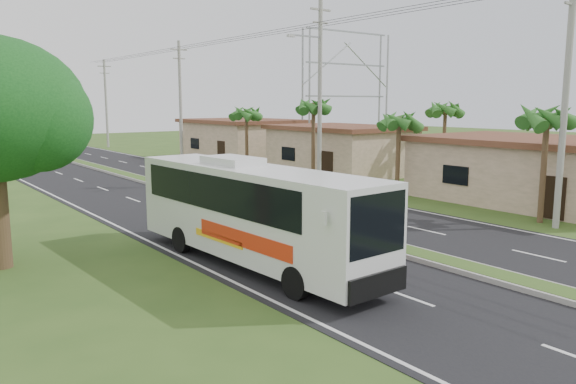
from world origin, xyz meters
TOP-DOWN VIEW (x-y plane):
  - ground at (0.00, 0.00)m, footprint 180.00×180.00m
  - road_asphalt at (0.00, 20.00)m, footprint 14.00×160.00m
  - median_strip at (0.00, 20.00)m, footprint 1.20×160.00m
  - lane_edge_left at (-6.70, 20.00)m, footprint 0.12×160.00m
  - lane_edge_right at (6.70, 20.00)m, footprint 0.12×160.00m
  - shop_near at (14.00, 6.00)m, footprint 8.60×12.60m
  - shop_mid at (14.00, 22.00)m, footprint 7.60×10.60m
  - shop_far at (14.00, 36.00)m, footprint 8.60×11.60m
  - palm_verge_a at (9.00, 3.00)m, footprint 2.40×2.40m
  - palm_verge_b at (9.40, 12.00)m, footprint 2.40×2.40m
  - palm_verge_c at (8.80, 19.00)m, footprint 2.40×2.40m
  - palm_verge_d at (9.30, 28.00)m, footprint 2.40×2.40m
  - palm_behind_shop at (17.50, 15.00)m, footprint 2.40×2.40m
  - utility_pole_a at (8.50, 2.00)m, footprint 1.60×0.28m
  - utility_pole_b at (8.47, 18.00)m, footprint 3.20×0.28m
  - utility_pole_c at (8.50, 38.00)m, footprint 1.60×0.28m
  - utility_pole_d at (8.50, 58.00)m, footprint 1.60×0.28m
  - billboard_lattice at (22.00, 30.00)m, footprint 10.18×1.18m
  - coach_bus_main at (-5.20, 5.28)m, footprint 2.77×11.13m
  - motorcyclist at (0.55, 8.94)m, footprint 2.01×0.77m

SIDE VIEW (x-z plane):
  - ground at x=0.00m, z-range 0.00..0.00m
  - lane_edge_left at x=-6.70m, z-range 0.00..0.00m
  - lane_edge_right at x=6.70m, z-range 0.00..0.00m
  - road_asphalt at x=0.00m, z-range 0.00..0.02m
  - median_strip at x=0.00m, z-range 0.01..0.20m
  - motorcyclist at x=0.55m, z-range -0.33..1.87m
  - shop_near at x=14.00m, z-range 0.02..3.54m
  - shop_mid at x=14.00m, z-range 0.02..3.69m
  - shop_far at x=14.00m, z-range 0.02..3.84m
  - coach_bus_main at x=-5.20m, z-range 0.18..3.75m
  - palm_verge_b at x=9.40m, z-range 1.83..6.88m
  - palm_verge_d at x=9.30m, z-range 1.92..7.17m
  - palm_verge_a at x=9.00m, z-range 2.02..7.47m
  - palm_behind_shop at x=17.50m, z-range 2.11..7.76m
  - palm_verge_c at x=8.80m, z-range 2.20..8.05m
  - utility_pole_d at x=8.50m, z-range 0.17..10.67m
  - utility_pole_a at x=8.50m, z-range 0.17..11.17m
  - utility_pole_c at x=8.50m, z-range 0.17..11.17m
  - utility_pole_b at x=8.47m, z-range 0.26..12.26m
  - billboard_lattice at x=22.00m, z-range 0.79..12.86m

